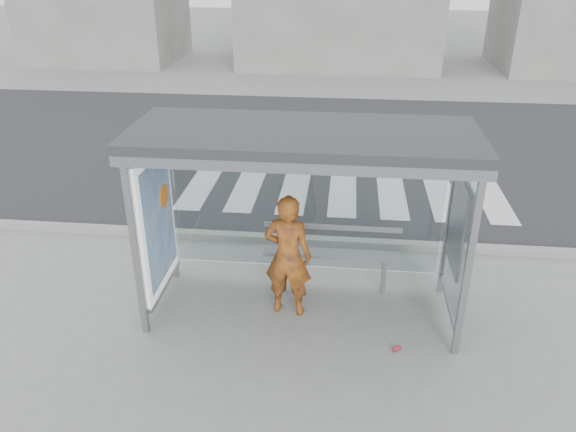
# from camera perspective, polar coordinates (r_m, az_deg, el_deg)

# --- Properties ---
(ground) EXTENTS (80.00, 80.00, 0.00)m
(ground) POSITION_cam_1_polar(r_m,az_deg,el_deg) (7.99, 1.33, -9.51)
(ground) COLOR gray
(ground) RESTS_ON ground
(road) EXTENTS (30.00, 10.00, 0.01)m
(road) POSITION_cam_1_polar(r_m,az_deg,el_deg) (14.27, 3.79, 6.99)
(road) COLOR #242426
(road) RESTS_ON ground
(curb) EXTENTS (30.00, 0.18, 0.12)m
(curb) POSITION_cam_1_polar(r_m,az_deg,el_deg) (9.61, 2.34, -2.48)
(curb) COLOR gray
(curb) RESTS_ON ground
(crosswalk) EXTENTS (6.55, 3.00, 0.00)m
(crosswalk) POSITION_cam_1_polar(r_m,az_deg,el_deg) (11.92, 5.61, 2.98)
(crosswalk) COLOR silver
(crosswalk) RESTS_ON ground
(bus_shelter) EXTENTS (4.25, 1.65, 2.62)m
(bus_shelter) POSITION_cam_1_polar(r_m,az_deg,el_deg) (7.12, -1.45, 4.08)
(bus_shelter) COLOR gray
(bus_shelter) RESTS_ON ground
(building_center) EXTENTS (8.00, 5.00, 5.00)m
(building_center) POSITION_cam_1_polar(r_m,az_deg,el_deg) (24.58, 5.29, 20.92)
(building_center) COLOR slate
(building_center) RESTS_ON ground
(person) EXTENTS (0.69, 0.50, 1.77)m
(person) POSITION_cam_1_polar(r_m,az_deg,el_deg) (7.50, -0.01, -4.08)
(person) COLOR red
(person) RESTS_ON ground
(bench) EXTENTS (1.98, 0.24, 1.02)m
(bench) POSITION_cam_1_polar(r_m,az_deg,el_deg) (8.14, 4.44, -3.84)
(bench) COLOR gray
(bench) RESTS_ON ground
(soda_can) EXTENTS (0.12, 0.12, 0.06)m
(soda_can) POSITION_cam_1_polar(r_m,az_deg,el_deg) (7.40, 10.98, -13.09)
(soda_can) COLOR #E54356
(soda_can) RESTS_ON ground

